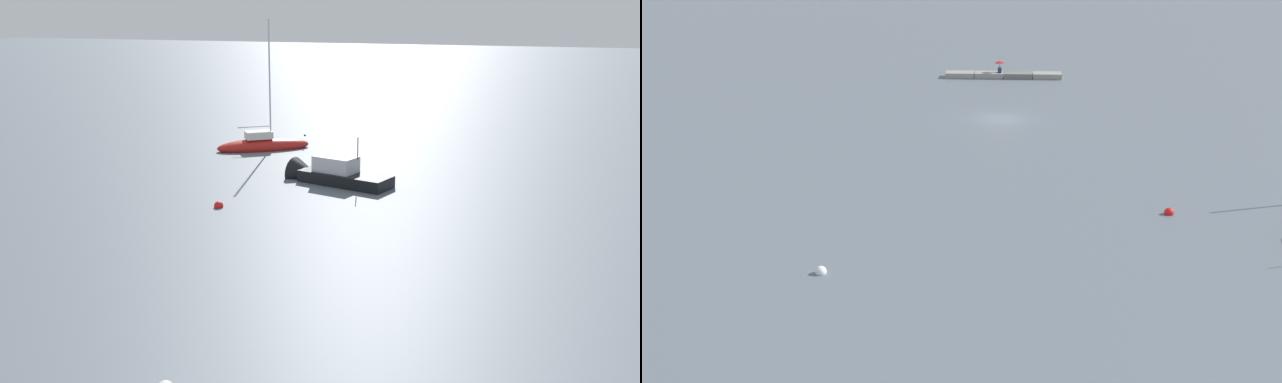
% 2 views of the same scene
% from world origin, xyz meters
% --- Properties ---
extents(sailboat_red_mid, '(7.44, 8.04, 11.96)m').
position_xyz_m(sailboat_red_mid, '(-28.04, 17.39, 0.42)').
color(sailboat_red_mid, red).
rests_on(sailboat_red_mid, ground_plane).
extents(motorboat_black_near, '(3.93, 8.32, 4.49)m').
position_xyz_m(motorboat_black_near, '(-19.26, 27.61, 0.47)').
color(motorboat_black_near, black).
rests_on(motorboat_black_near, ground_plane).
extents(mooring_buoy_far, '(0.60, 0.60, 0.60)m').
position_xyz_m(mooring_buoy_far, '(-10.32, 23.62, 0.10)').
color(mooring_buoy_far, red).
rests_on(mooring_buoy_far, ground_plane).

